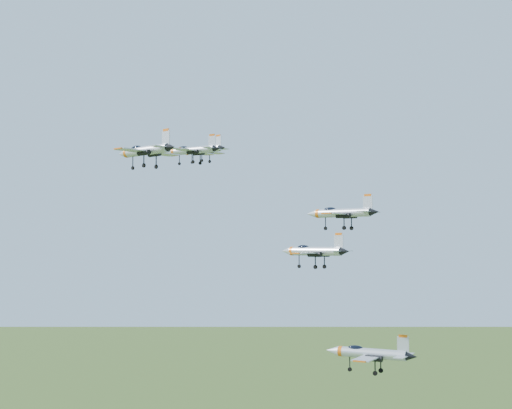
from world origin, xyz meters
The scene contains 6 objects.
jet_lead centered at (-20.93, 12.44, 133.97)m, with size 12.44×10.21×3.34m.
jet_left_high centered at (-11.58, -0.03, 131.83)m, with size 12.17×10.17×3.26m.
jet_right_high centered at (-3.52, -18.32, 129.22)m, with size 13.21×10.89×3.53m.
jet_left_low centered at (15.32, 6.85, 120.16)m, with size 13.38×11.02×3.58m.
jet_right_low centered at (21.96, -10.65, 114.16)m, with size 11.42×9.41×3.06m.
jet_trail centered at (25.23, -1.63, 99.68)m, with size 13.53×11.36×3.63m.
Camera 1 is at (76.96, -90.66, 114.98)m, focal length 50.00 mm.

